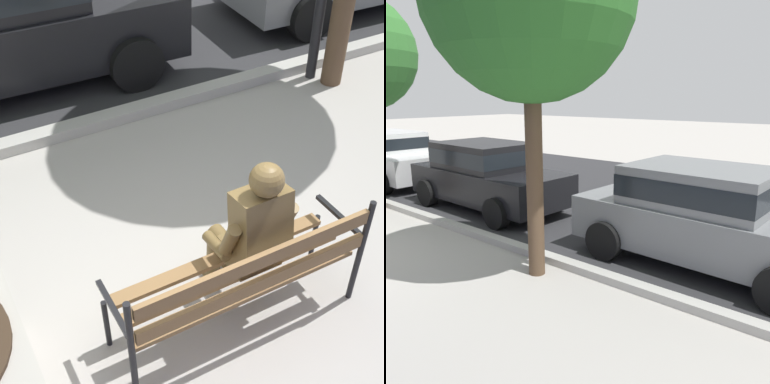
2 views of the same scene
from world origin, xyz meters
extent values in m
cube|color=#2D2D30|center=(0.00, 7.50, 0.00)|extent=(60.00, 9.00, 0.01)
cube|color=#B2AFA8|center=(0.00, 2.90, 0.06)|extent=(60.00, 0.20, 0.12)
cylinder|color=brown|center=(3.10, 2.46, 1.45)|extent=(0.24, 0.24, 2.91)
cube|color=silver|center=(-4.95, 4.34, 0.61)|extent=(4.16, 1.85, 0.70)
cube|color=silver|center=(-5.10, 4.35, 1.26)|extent=(2.19, 1.64, 0.60)
cube|color=black|center=(-5.10, 4.35, 1.26)|extent=(2.20, 1.66, 0.33)
cylinder|color=black|center=(-3.59, 5.14, 0.32)|extent=(0.65, 0.24, 0.64)
cylinder|color=black|center=(-6.25, 5.24, 0.32)|extent=(0.65, 0.24, 0.64)
cube|color=black|center=(-0.31, 4.34, 0.61)|extent=(4.16, 1.85, 0.70)
cube|color=black|center=(-0.46, 4.35, 1.26)|extent=(2.19, 1.64, 0.60)
cube|color=black|center=(-0.46, 4.35, 1.26)|extent=(2.20, 1.66, 0.33)
cylinder|color=black|center=(1.06, 5.14, 0.32)|extent=(0.65, 0.24, 0.64)
cylinder|color=black|center=(1.00, 3.44, 0.32)|extent=(0.65, 0.24, 0.64)
cylinder|color=black|center=(-1.61, 5.24, 0.32)|extent=(0.65, 0.24, 0.64)
cylinder|color=black|center=(-1.67, 3.54, 0.32)|extent=(0.65, 0.24, 0.64)
cube|color=slate|center=(4.94, 4.34, 0.61)|extent=(4.16, 1.85, 0.70)
cube|color=slate|center=(4.79, 4.35, 1.26)|extent=(2.19, 1.64, 0.60)
cube|color=black|center=(4.79, 4.35, 1.26)|extent=(2.20, 1.66, 0.33)
cylinder|color=black|center=(3.64, 5.24, 0.32)|extent=(0.65, 0.24, 0.64)
cylinder|color=black|center=(3.58, 3.54, 0.32)|extent=(0.65, 0.24, 0.64)
cylinder|color=black|center=(2.97, 2.68, 1.80)|extent=(0.12, 0.12, 3.60)
sphere|color=silver|center=(2.97, 2.68, 3.74)|extent=(0.32, 0.32, 0.32)
camera|label=1|loc=(-1.31, -2.10, 3.40)|focal=53.29mm
camera|label=2|loc=(7.05, -1.49, 2.60)|focal=37.23mm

